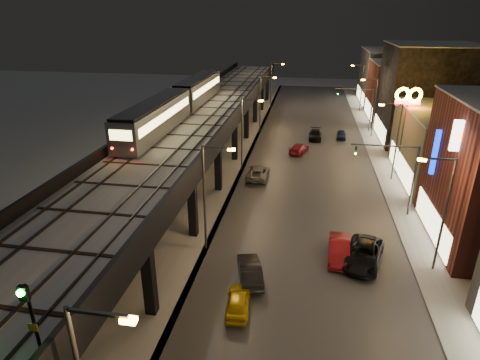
{
  "coord_description": "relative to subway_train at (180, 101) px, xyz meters",
  "views": [
    {
      "loc": [
        6.84,
        -14.57,
        18.07
      ],
      "look_at": [
        1.58,
        16.29,
        5.0
      ],
      "focal_mm": 30.0,
      "sensor_mm": 36.0,
      "label": 1
    }
  ],
  "objects": [
    {
      "name": "car_onc_red",
      "position": [
        20.78,
        14.98,
        -7.62
      ],
      "size": [
        1.68,
        3.68,
        1.22
      ],
      "primitive_type": "imported",
      "rotation": [
        0.0,
        0.0,
        -0.07
      ],
      "color": "#131B49",
      "rests_on": "ground"
    },
    {
      "name": "under_viaduct_pavement",
      "position": [
        2.5,
        2.82,
        -8.2
      ],
      "size": [
        11.0,
        120.0,
        0.06
      ],
      "primitive_type": "cube",
      "color": "#9FA1A8",
      "rests_on": "ground"
    },
    {
      "name": "sign_carwash",
      "position": [
        27.0,
        -11.91,
        -1.8
      ],
      "size": [
        1.74,
        0.35,
        9.05
      ],
      "color": "#38383A",
      "rests_on": "ground"
    },
    {
      "name": "streetlight_left_3",
      "position": [
        8.07,
        16.82,
        -3.0
      ],
      "size": [
        2.57,
        0.28,
        9.0
      ],
      "color": "#38383A",
      "rests_on": "ground"
    },
    {
      "name": "car_onc_silver",
      "position": [
        18.5,
        -18.78,
        -7.47
      ],
      "size": [
        1.87,
        4.7,
        1.52
      ],
      "primitive_type": "imported",
      "rotation": [
        0.0,
        0.0,
        -0.06
      ],
      "color": "maroon",
      "rests_on": "ground"
    },
    {
      "name": "traffic_light_rig_b",
      "position": [
        24.34,
        19.81,
        -3.73
      ],
      "size": [
        6.1,
        0.34,
        7.0
      ],
      "color": "#38383A",
      "rests_on": "ground"
    },
    {
      "name": "car_near_white",
      "position": [
        11.96,
        -22.65,
        -7.5
      ],
      "size": [
        2.62,
        4.67,
        1.46
      ],
      "primitive_type": "imported",
      "rotation": [
        0.0,
        0.0,
        3.4
      ],
      "color": "black",
      "rests_on": "ground"
    },
    {
      "name": "building_c",
      "position": [
        32.49,
        -0.18,
        -4.15
      ],
      "size": [
        12.2,
        15.2,
        8.16
      ],
      "color": "#6D644D",
      "rests_on": "ground"
    },
    {
      "name": "car_mid_silver",
      "position": [
        10.08,
        -3.2,
        -7.53
      ],
      "size": [
        2.39,
        5.08,
        1.4
      ],
      "primitive_type": "imported",
      "rotation": [
        0.0,
        0.0,
        3.13
      ],
      "color": "gray",
      "rests_on": "ground"
    },
    {
      "name": "elevated_viaduct",
      "position": [
        2.5,
        -0.34,
        -2.62
      ],
      "size": [
        9.0,
        100.0,
        6.3
      ],
      "color": "black",
      "rests_on": "ground"
    },
    {
      "name": "streetlight_left_1",
      "position": [
        8.07,
        -19.18,
        -3.0
      ],
      "size": [
        2.57,
        0.28,
        9.0
      ],
      "color": "#38383A",
      "rests_on": "ground"
    },
    {
      "name": "streetlight_right_2",
      "position": [
        25.23,
        -1.18,
        -3.0
      ],
      "size": [
        2.56,
        0.28,
        9.0
      ],
      "color": "#38383A",
      "rests_on": "ground"
    },
    {
      "name": "sign_mcdonalds",
      "position": [
        26.5,
        1.12,
        0.27
      ],
      "size": [
        3.09,
        0.8,
        10.39
      ],
      "color": "#38383A",
      "rests_on": "ground"
    },
    {
      "name": "car_taxi",
      "position": [
        11.67,
        -26.02,
        -7.59
      ],
      "size": [
        1.86,
        3.9,
        1.29
      ],
      "primitive_type": "imported",
      "rotation": [
        0.0,
        0.0,
        3.23
      ],
      "color": "gold",
      "rests_on": "ground"
    },
    {
      "name": "subway_train",
      "position": [
        0.0,
        0.0,
        0.0
      ],
      "size": [
        2.72,
        33.05,
        3.25
      ],
      "color": "gray",
      "rests_on": "viaduct_trackbed"
    },
    {
      "name": "building_d",
      "position": [
        32.49,
        15.82,
        -1.16
      ],
      "size": [
        12.2,
        13.2,
        14.16
      ],
      "color": "black",
      "rests_on": "ground"
    },
    {
      "name": "sign_citgo",
      "position": [
        27.0,
        -16.41,
        0.17
      ],
      "size": [
        2.31,
        0.39,
        10.97
      ],
      "color": "#38383A",
      "rests_on": "ground"
    },
    {
      "name": "road_surface",
      "position": [
        16.0,
        2.82,
        -8.2
      ],
      "size": [
        17.0,
        120.0,
        0.06
      ],
      "primitive_type": "cube",
      "color": "#46474D",
      "rests_on": "ground"
    },
    {
      "name": "car_mid_dark",
      "position": [
        14.51,
        6.87,
        -7.58
      ],
      "size": [
        3.01,
        4.82,
        1.3
      ],
      "primitive_type": "imported",
      "rotation": [
        0.0,
        0.0,
        2.86
      ],
      "color": "maroon",
      "rests_on": "ground"
    },
    {
      "name": "streetlight_right_1",
      "position": [
        25.23,
        -19.18,
        -3.0
      ],
      "size": [
        2.56,
        0.28,
        9.0
      ],
      "color": "#38383A",
      "rests_on": "ground"
    },
    {
      "name": "streetlight_left_2",
      "position": [
        8.07,
        -1.18,
        -3.0
      ],
      "size": [
        2.57,
        0.28,
        9.0
      ],
      "color": "#38383A",
      "rests_on": "ground"
    },
    {
      "name": "building_e",
      "position": [
        32.49,
        29.82,
        -3.16
      ],
      "size": [
        12.2,
        12.2,
        10.16
      ],
      "color": "maroon",
      "rests_on": "ground"
    },
    {
      "name": "viaduct_parapet_far",
      "position": [
        -1.85,
        -0.18,
        -1.38
      ],
      "size": [
        0.3,
        100.0,
        1.1
      ],
      "primitive_type": "cube",
      "color": "black",
      "rests_on": "elevated_viaduct"
    },
    {
      "name": "car_onc_dark",
      "position": [
        20.33,
        -19.15,
        -7.46
      ],
      "size": [
        3.95,
        6.03,
        1.54
      ],
      "primitive_type": "imported",
      "rotation": [
        0.0,
        0.0,
        -0.27
      ],
      "color": "black",
      "rests_on": "ground"
    },
    {
      "name": "sidewalk_right",
      "position": [
        26.0,
        2.82,
        -8.16
      ],
      "size": [
        4.0,
        120.0,
        0.14
      ],
      "primitive_type": "cube",
      "color": "#9FA1A8",
      "rests_on": "ground"
    },
    {
      "name": "viaduct_trackbed",
      "position": [
        2.49,
        -0.21,
        -1.85
      ],
      "size": [
        8.4,
        100.0,
        0.32
      ],
      "color": "#B2B7C1",
      "rests_on": "elevated_viaduct"
    },
    {
      "name": "streetlight_right_3",
      "position": [
        25.23,
        16.82,
        -3.0
      ],
      "size": [
        2.56,
        0.28,
        9.0
      ],
      "color": "#38383A",
      "rests_on": "ground"
    },
    {
      "name": "viaduct_parapet_streetside",
      "position": [
        6.85,
        -0.18,
        -1.38
      ],
      "size": [
        0.3,
        100.0,
        1.1
      ],
      "primitive_type": "cube",
      "color": "black",
      "rests_on": "elevated_viaduct"
    },
    {
      "name": "streetlight_left_4",
      "position": [
        8.07,
        34.82,
        -3.0
      ],
      "size": [
        2.57,
        0.28,
        9.0
      ],
      "color": "#38383A",
      "rests_on": "ground"
    },
    {
      "name": "streetlight_right_4",
      "position": [
        25.23,
        34.82,
        -3.0
      ],
      "size": [
        2.56,
        0.28,
        9.0
      ],
      "color": "#38383A",
      "rests_on": "ground"
    },
    {
      "name": "car_onc_white",
      "position": [
        16.78,
        14.01,
        -7.57
      ],
      "size": [
        1.98,
        4.64,
        1.33
      ],
      "primitive_type": "imported",
      "rotation": [
        0.0,
        0.0,
        -0.03
      ],
      "color": "black",
      "rests_on": "ground"
    },
    {
      "name": "building_f",
      "position": [
        32.49,
        43.82,
        -2.66
      ],
      "size": [
        12.2,
        16.2,
        11.16
      ],
      "color": "#414146",
      "rests_on": "ground"
    },
    {
      "name": "rail_signal",
      "position": [
        6.4,
        -37.23,
        0.59
      ],
      "size": [
        0.36,
        0.43,
        3.1
      ],
      "color": "black",
      "rests_on": "viaduct_trackbed"
    },
    {
      "name": "traffic_light_rig_a",
      "position": [
        24.34,
        -10.19,
        -3.73
      ],
      "size": [
        6.1,
        0.34,
        7.0
      ],
      "color": "#38383A",
      "rests_on": "ground"
    }
  ]
}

